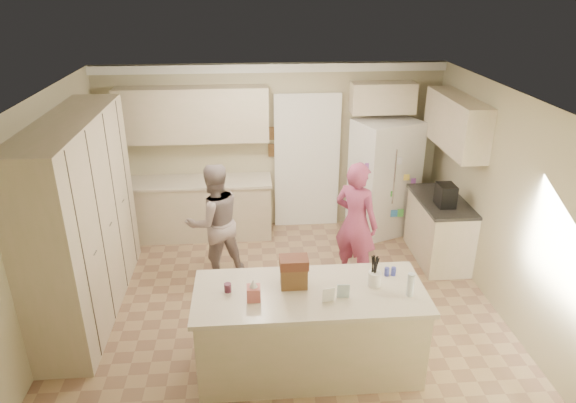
{
  "coord_description": "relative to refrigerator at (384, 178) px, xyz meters",
  "views": [
    {
      "loc": [
        -0.35,
        -5.31,
        3.74
      ],
      "look_at": [
        0.1,
        0.35,
        1.25
      ],
      "focal_mm": 32.0,
      "sensor_mm": 36.0,
      "label": 1
    }
  ],
  "objects": [
    {
      "name": "wall_frame_upper",
      "position": [
        -1.69,
        0.33,
        0.65
      ],
      "size": [
        0.15,
        0.02,
        0.2
      ],
      "primitive_type": "cube",
      "color": "brown",
      "rests_on": "wall_back"
    },
    {
      "name": "back_countertop",
      "position": [
        -2.86,
        0.05,
        0.0
      ],
      "size": [
        2.24,
        0.63,
        0.04
      ],
      "primitive_type": "cube",
      "color": "beige",
      "rests_on": "back_base_cab"
    },
    {
      "name": "right_base_cab",
      "position": [
        0.59,
        -0.94,
        -0.46
      ],
      "size": [
        0.6,
        1.2,
        0.88
      ],
      "primitive_type": "cube",
      "color": "beige",
      "rests_on": "floor"
    },
    {
      "name": "fridge_handle_r",
      "position": [
        0.05,
        -0.37,
        0.15
      ],
      "size": [
        0.02,
        0.02,
        0.85
      ],
      "primitive_type": "cylinder",
      "color": "silver",
      "rests_on": "refrigerator"
    },
    {
      "name": "wall_front",
      "position": [
        -1.71,
        -4.25,
        0.4
      ],
      "size": [
        5.2,
        0.02,
        2.6
      ],
      "primitive_type": "cube",
      "color": "#B8B08B",
      "rests_on": "ground"
    },
    {
      "name": "pantry_bank",
      "position": [
        -4.01,
        -1.74,
        0.28
      ],
      "size": [
        0.6,
        2.6,
        2.35
      ],
      "primitive_type": "cube",
      "color": "beige",
      "rests_on": "floor"
    },
    {
      "name": "refrigerator",
      "position": [
        0.0,
        0.0,
        0.0
      ],
      "size": [
        1.09,
        0.97,
        1.8
      ],
      "primitive_type": "cube",
      "rotation": [
        0.0,
        0.0,
        0.36
      ],
      "color": "white",
      "rests_on": "floor"
    },
    {
      "name": "jam_jar",
      "position": [
        -2.31,
        -2.99,
        0.07
      ],
      "size": [
        0.07,
        0.07,
        0.09
      ],
      "primitive_type": "cylinder",
      "color": "#59263F",
      "rests_on": "island_top"
    },
    {
      "name": "wall_right",
      "position": [
        0.9,
        -1.94,
        0.4
      ],
      "size": [
        0.02,
        4.6,
        2.6
      ],
      "primitive_type": "cube",
      "color": "#B8B08B",
      "rests_on": "ground"
    },
    {
      "name": "floor",
      "position": [
        -1.71,
        -1.94,
        -0.91
      ],
      "size": [
        5.2,
        4.6,
        0.02
      ],
      "primitive_type": "cube",
      "color": "#997D5A",
      "rests_on": "ground"
    },
    {
      "name": "dollhouse_roof",
      "position": [
        -1.66,
        -2.94,
        0.3
      ],
      "size": [
        0.28,
        0.2,
        0.1
      ],
      "primitive_type": "cube",
      "color": "#592D1E",
      "rests_on": "dollhouse_body"
    },
    {
      "name": "tissue_box",
      "position": [
        -2.06,
        -3.14,
        0.1
      ],
      "size": [
        0.13,
        0.13,
        0.14
      ],
      "primitive_type": "cube",
      "color": "#C96762",
      "rests_on": "island_top"
    },
    {
      "name": "dollhouse_body",
      "position": [
        -1.66,
        -2.94,
        0.14
      ],
      "size": [
        0.26,
        0.18,
        0.22
      ],
      "primitive_type": "cube",
      "color": "brown",
      "rests_on": "island_top"
    },
    {
      "name": "fridge_seam",
      "position": [
        0.0,
        -0.35,
        0.0
      ],
      "size": [
        0.02,
        0.02,
        1.78
      ],
      "primitive_type": "cube",
      "color": "gray",
      "rests_on": "refrigerator"
    },
    {
      "name": "fridge_handle_l",
      "position": [
        -0.05,
        -0.37,
        0.15
      ],
      "size": [
        0.02,
        0.02,
        0.85
      ],
      "primitive_type": "cylinder",
      "color": "silver",
      "rests_on": "refrigerator"
    },
    {
      "name": "greeting_card_b",
      "position": [
        -1.21,
        -3.19,
        0.11
      ],
      "size": [
        0.12,
        0.05,
        0.16
      ],
      "primitive_type": "cube",
      "rotation": [
        0.15,
        0.0,
        -0.1
      ],
      "color": "silver",
      "rests_on": "island_top"
    },
    {
      "name": "island_top",
      "position": [
        -1.51,
        -3.04,
        0.0
      ],
      "size": [
        2.28,
        0.96,
        0.05
      ],
      "primitive_type": "cube",
      "color": "beige",
      "rests_on": "island_base"
    },
    {
      "name": "fridge_dispenser",
      "position": [
        -0.22,
        -0.37,
        0.25
      ],
      "size": [
        0.22,
        0.03,
        0.35
      ],
      "primitive_type": "cube",
      "color": "black",
      "rests_on": "refrigerator"
    },
    {
      "name": "wall_back",
      "position": [
        -1.71,
        0.37,
        0.4
      ],
      "size": [
        5.2,
        0.02,
        2.6
      ],
      "primitive_type": "cube",
      "color": "#B8B08B",
      "rests_on": "ground"
    },
    {
      "name": "island_base",
      "position": [
        -1.51,
        -3.04,
        -0.46
      ],
      "size": [
        2.2,
        0.9,
        0.88
      ],
      "primitive_type": "cube",
      "color": "beige",
      "rests_on": "floor"
    },
    {
      "name": "ceiling",
      "position": [
        -1.71,
        -1.94,
        1.71
      ],
      "size": [
        5.2,
        4.6,
        0.02
      ],
      "primitive_type": "cube",
      "color": "white",
      "rests_on": "wall_back"
    },
    {
      "name": "over_fridge_cab",
      "position": [
        -0.06,
        0.18,
        1.2
      ],
      "size": [
        0.95,
        0.35,
        0.45
      ],
      "primitive_type": "cube",
      "color": "beige",
      "rests_on": "wall_back"
    },
    {
      "name": "utensil_crock",
      "position": [
        -0.86,
        -2.99,
        0.1
      ],
      "size": [
        0.13,
        0.13,
        0.15
      ],
      "primitive_type": "cylinder",
      "color": "white",
      "rests_on": "island_top"
    },
    {
      "name": "wall_left",
      "position": [
        -4.32,
        -1.94,
        0.4
      ],
      "size": [
        0.02,
        4.6,
        2.6
      ],
      "primitive_type": "cube",
      "color": "#B8B08B",
      "rests_on": "ground"
    },
    {
      "name": "wall_frame_lower",
      "position": [
        -1.69,
        0.33,
        0.38
      ],
      "size": [
        0.15,
        0.02,
        0.2
      ],
      "primitive_type": "cube",
      "color": "brown",
      "rests_on": "wall_back"
    },
    {
      "name": "back_upper_cab",
      "position": [
        -2.86,
        0.18,
        1.0
      ],
      "size": [
        2.2,
        0.35,
        0.8
      ],
      "primitive_type": "cube",
      "color": "beige",
      "rests_on": "wall_back"
    },
    {
      "name": "water_bottle",
      "position": [
        -0.56,
        -3.19,
        0.14
      ],
      "size": [
        0.07,
        0.07,
        0.24
      ],
      "primitive_type": "cylinder",
      "color": "silver",
      "rests_on": "island_top"
    },
    {
      "name": "teen_girl",
      "position": [
        -0.72,
        -1.39,
        -0.07
      ],
      "size": [
        0.72,
        0.69,
        1.66
      ],
      "primitive_type": "imported",
      "rotation": [
        0.0,
        0.0,
        2.43
      ],
      "color": "#AC4483",
      "rests_on": "floor"
    },
    {
      "name": "doorway_opening",
      "position": [
        -1.16,
        0.34,
        0.15
      ],
      "size": [
        0.9,
        0.06,
        2.1
      ],
      "primitive_type": "cube",
      "color": "black",
      "rests_on": "floor"
    },
    {
      "name": "teen_boy",
      "position": [
        -2.55,
        -1.15,
        -0.1
      ],
      "size": [
        0.95,
        0.86,
        1.6
      ],
      "primitive_type": "imported",
      "rotation": [
        0.0,
        0.0,
        3.55
      ],
      "color": "#9B9492",
      "rests_on": "floor"
    },
    {
      "name": "tissue_plume",
      "position": [
        -2.06,
        -3.14,
        0.2
      ],
      "size": [
        0.08,
        0.08,
        0.08
      ],
      "primitive_type": "cone",
      "color": "white",
      "rests_on": "tissue_box"
    },
    {
      "name": "right_countertop",
      "position": [
        0.58,
        -0.94,
        0.0
      ],
      "size": [
        0.63,
        1.24,
        0.04
      ],
      "primitive_type": "cube",
      "color": "#2D2B28",
      "rests_on": "right_base_cab"
    },
    {
      "name": "coffee_maker",
      "position": [
        0.54,
        -1.14,
        0.17
      ],
      "size": [
        0.22,
        0.28,
        0.3
      ],
      "primitive_type": "cube",
      "color": "black",
      "rests_on": "right_countertop"
    },
    {
      "name": "greeting_card_a",
      "position": [
        -1.36,
        -3.24,
        0.11
      ],
      "size": [
        0.12,
        0.06,
        0.16
      ],
      "primitive_type": "cube",
      "rotation": [
        0.15,
        0.0,
        0.2
      ],
      "color": "white",
      "rests_on": "island_top"
    },
    {
      "name": "crown_back",
      "position": [
        -1.71,
        0.32,
        1.63
      ],
      "size": [
        5.2,
        0.08,
        0.12
      ],
      "primitive_type": "cube",
      "color": "white",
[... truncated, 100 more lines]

